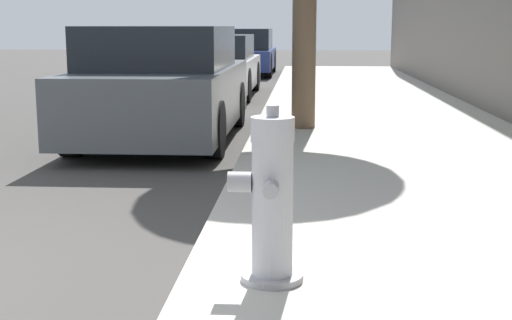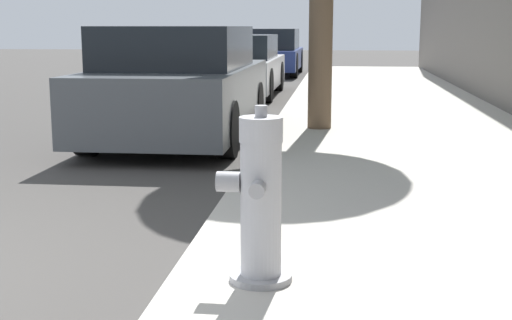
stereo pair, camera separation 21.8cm
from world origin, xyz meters
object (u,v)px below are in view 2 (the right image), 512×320
Objects in this scene: parked_car_near at (180,85)px; parked_car_mid at (233,66)px; fire_hydrant at (260,202)px; parked_car_far at (270,53)px.

parked_car_near is 5.78m from parked_car_mid.
parked_car_far is (-1.64, 17.62, 0.10)m from fire_hydrant.
parked_car_near is 1.01× the size of parked_car_mid.
parked_car_far is (-0.04, 12.25, -0.03)m from parked_car_near.
parked_car_near is 1.00× the size of parked_car_far.
parked_car_far is at bearing 88.78° from parked_car_mid.
parked_car_mid is at bearing 99.05° from fire_hydrant.
fire_hydrant is at bearing -80.95° from parked_car_mid.
parked_car_near reaches higher than parked_car_far.
parked_car_mid is (-0.18, 5.78, -0.07)m from parked_car_near.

